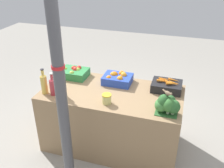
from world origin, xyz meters
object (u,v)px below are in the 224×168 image
at_px(juice_bottle_ruby, 53,86).
at_px(apple_crate, 74,73).
at_px(broccoli_pile, 167,105).
at_px(juice_bottle_cloudy, 62,87).
at_px(carrot_crate, 167,86).
at_px(juice_bottle_golden, 44,83).
at_px(pickle_jar, 107,99).
at_px(orange_crate, 118,78).
at_px(support_pole, 59,71).
at_px(sparrow_bird, 168,93).

bearing_deg(juice_bottle_ruby, apple_crate, 86.36).
height_order(broccoli_pile, juice_bottle_cloudy, juice_bottle_cloudy).
distance_m(carrot_crate, juice_bottle_golden, 1.42).
height_order(carrot_crate, juice_bottle_cloudy, juice_bottle_cloudy).
height_order(carrot_crate, pickle_jar, carrot_crate).
height_order(orange_crate, pickle_jar, orange_crate).
xyz_separation_m(support_pole, juice_bottle_cloudy, (-0.24, 0.44, -0.43)).
relative_size(support_pole, juice_bottle_ruby, 9.62).
relative_size(carrot_crate, juice_bottle_ruby, 1.26).
height_order(support_pole, sparrow_bird, support_pole).
relative_size(orange_crate, juice_bottle_cloudy, 1.30).
bearing_deg(sparrow_bird, juice_bottle_golden, -138.25).
bearing_deg(carrot_crate, support_pole, -132.91).
distance_m(apple_crate, juice_bottle_golden, 0.52).
bearing_deg(juice_bottle_cloudy, pickle_jar, 0.47).
bearing_deg(pickle_jar, sparrow_bird, 0.80).
height_order(support_pole, juice_bottle_cloudy, support_pole).
height_order(apple_crate, broccoli_pile, broccoli_pile).
bearing_deg(juice_bottle_cloudy, apple_crate, 99.04).
bearing_deg(juice_bottle_golden, juice_bottle_ruby, -0.00).
distance_m(juice_bottle_golden, juice_bottle_cloudy, 0.22).
relative_size(orange_crate, carrot_crate, 1.00).
bearing_deg(carrot_crate, juice_bottle_golden, -159.75).
relative_size(broccoli_pile, juice_bottle_cloudy, 0.96).
bearing_deg(carrot_crate, sparrow_bird, -84.44).
height_order(carrot_crate, broccoli_pile, broccoli_pile).
relative_size(support_pole, pickle_jar, 24.01).
distance_m(juice_bottle_golden, juice_bottle_ruby, 0.11).
bearing_deg(pickle_jar, juice_bottle_ruby, -179.61).
bearing_deg(juice_bottle_ruby, broccoli_pile, 0.52).
relative_size(carrot_crate, juice_bottle_golden, 1.13).
relative_size(orange_crate, juice_bottle_golden, 1.13).
distance_m(apple_crate, pickle_jar, 0.78).
relative_size(orange_crate, broccoli_pile, 1.36).
xyz_separation_m(carrot_crate, juice_bottle_golden, (-1.33, -0.49, 0.07)).
relative_size(apple_crate, juice_bottle_ruby, 1.26).
relative_size(apple_crate, pickle_jar, 3.16).
distance_m(support_pole, juice_bottle_golden, 0.76).
distance_m(broccoli_pile, sparrow_bird, 0.13).
bearing_deg(juice_bottle_ruby, juice_bottle_cloudy, -0.00).
xyz_separation_m(juice_bottle_ruby, pickle_jar, (0.64, 0.00, -0.06)).
xyz_separation_m(support_pole, pickle_jar, (0.28, 0.44, -0.49)).
bearing_deg(juice_bottle_golden, juice_bottle_cloudy, -0.00).
distance_m(carrot_crate, sparrow_bird, 0.51).
height_order(apple_crate, pickle_jar, apple_crate).
xyz_separation_m(juice_bottle_cloudy, sparrow_bird, (1.15, 0.01, 0.12)).
bearing_deg(juice_bottle_ruby, sparrow_bird, 0.59).
xyz_separation_m(orange_crate, juice_bottle_ruby, (-0.62, -0.49, 0.05)).
bearing_deg(sparrow_bird, broccoli_pile, 25.82).
xyz_separation_m(apple_crate, juice_bottle_cloudy, (0.08, -0.49, 0.05)).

